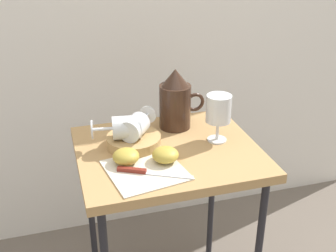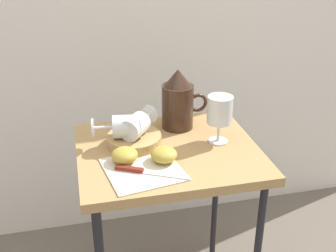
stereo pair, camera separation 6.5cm
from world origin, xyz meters
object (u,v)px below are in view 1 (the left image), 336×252
apple_half_left (126,156)px  knife (143,172)px  apple_half_right (165,155)px  wine_glass_tipped_far (125,128)px  basket_tray (134,141)px  wine_glass_upright (218,111)px  table (168,166)px  wine_glass_tipped_near (135,127)px  pitcher (175,104)px

apple_half_left → knife: bearing=-62.8°
apple_half_right → wine_glass_tipped_far: bearing=128.6°
basket_tray → wine_glass_upright: 0.29m
table → wine_glass_tipped_far: bearing=161.9°
table → basket_tray: (-0.10, 0.05, 0.08)m
basket_tray → apple_half_right: size_ratio=2.19×
apple_half_left → wine_glass_tipped_near: bearing=63.0°
table → apple_half_left: 0.18m
wine_glass_tipped_far → table: bearing=-18.1°
basket_tray → wine_glass_upright: bearing=-8.1°
apple_half_left → basket_tray: bearing=66.4°
basket_tray → wine_glass_tipped_far: (-0.03, -0.01, 0.05)m
wine_glass_upright → basket_tray: bearing=171.9°
wine_glass_upright → apple_half_left: (-0.32, -0.07, -0.08)m
basket_tray → wine_glass_tipped_near: size_ratio=1.10×
basket_tray → wine_glass_tipped_near: (0.01, -0.00, 0.05)m
wine_glass_tipped_far → knife: bearing=-83.9°
wine_glass_tipped_far → apple_half_left: bearing=-100.6°
wine_glass_tipped_near → apple_half_left: 0.12m
table → apple_half_right: apple_half_right is taller
knife → basket_tray: bearing=86.8°
pitcher → wine_glass_tipped_far: bearing=-151.7°
pitcher → knife: 0.34m
pitcher → apple_half_left: pitcher is taller
wine_glass_tipped_far → apple_half_left: size_ratio=2.01×
table → knife: (-0.11, -0.13, 0.07)m
table → wine_glass_tipped_far: 0.19m
table → wine_glass_upright: size_ratio=4.22×
pitcher → apple_half_right: size_ratio=2.65×
wine_glass_upright → wine_glass_tipped_near: bearing=172.7°
apple_half_left → knife: apple_half_left is taller
wine_glass_tipped_far → wine_glass_upright: bearing=-6.1°
basket_tray → apple_half_right: apple_half_right is taller
table → wine_glass_upright: wine_glass_upright is taller
apple_half_left → wine_glass_upright: bearing=11.7°
pitcher → wine_glass_tipped_far: pitcher is taller
table → pitcher: (0.07, 0.15, 0.15)m
table → wine_glass_tipped_far: (-0.13, 0.04, 0.14)m
wine_glass_upright → wine_glass_tipped_far: wine_glass_upright is taller
wine_glass_upright → apple_half_right: bearing=-156.2°
basket_tray → pitcher: size_ratio=0.82×
wine_glass_tipped_near → apple_half_left: bearing=-117.0°
wine_glass_upright → knife: bearing=-154.2°
wine_glass_upright → apple_half_right: size_ratio=1.99×
wine_glass_tipped_far → knife: 0.18m
wine_glass_tipped_far → apple_half_left: (-0.02, -0.10, -0.05)m
apple_half_left → apple_half_right: same height
wine_glass_tipped_near → wine_glass_tipped_far: (-0.03, -0.00, 0.00)m
apple_half_left → knife: size_ratio=0.39×
table → apple_half_right: bearing=-111.4°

